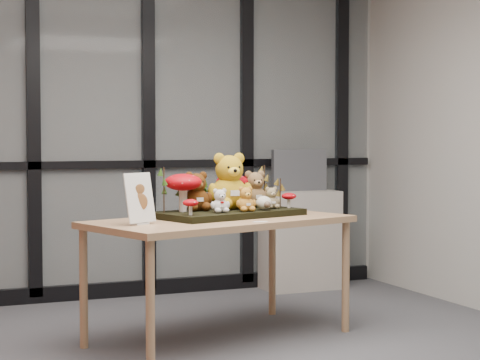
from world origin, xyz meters
name	(u,v)px	position (x,y,z in m)	size (l,w,h in m)	color
room_shell	(202,57)	(0.00, 0.00, 1.68)	(5.00, 5.00, 5.00)	#ACA9A2
glass_partition	(92,117)	(0.00, 2.47, 1.42)	(4.90, 0.06, 2.78)	#2D383F
display_table	(220,229)	(0.42, 0.83, 0.70)	(1.79, 1.26, 0.76)	#A8815B
diorama_tray	(229,213)	(0.52, 0.93, 0.78)	(0.93, 0.47, 0.04)	black
bear_pooh_yellow	(229,178)	(0.56, 1.01, 1.00)	(0.31, 0.28, 0.40)	gold
bear_brown_medium	(196,189)	(0.32, 0.98, 0.94)	(0.21, 0.19, 0.27)	#4C260A
bear_tan_back	(255,187)	(0.77, 1.08, 0.94)	(0.20, 0.18, 0.27)	brown
bear_small_yellow	(246,198)	(0.59, 0.81, 0.89)	(0.13, 0.12, 0.17)	orange
bear_white_bow	(220,199)	(0.40, 0.79, 0.88)	(0.13, 0.11, 0.16)	white
bear_beige_small	(271,197)	(0.82, 0.94, 0.88)	(0.12, 0.11, 0.16)	#907D55
plush_cream_hedgehog	(264,202)	(0.73, 0.85, 0.85)	(0.08, 0.07, 0.10)	silver
mushroom_back_left	(183,191)	(0.22, 0.95, 0.93)	(0.24, 0.24, 0.26)	#AA050D
mushroom_back_right	(232,189)	(0.62, 1.13, 0.92)	(0.22, 0.22, 0.24)	#AA050D
mushroom_front_left	(191,206)	(0.18, 0.70, 0.86)	(0.10, 0.10, 0.11)	#AA050D
mushroom_front_right	(289,199)	(0.96, 0.95, 0.86)	(0.10, 0.10, 0.11)	#AA050D
sprig_green_far_left	(164,190)	(0.09, 0.92, 0.94)	(0.05, 0.05, 0.28)	#16390D
sprig_green_mid_left	(181,192)	(0.23, 1.02, 0.92)	(0.05, 0.05, 0.23)	#16390D
sprig_dry_far_right	(264,186)	(0.86, 1.14, 0.94)	(0.05, 0.05, 0.28)	brown
sprig_dry_mid_right	(280,193)	(0.93, 1.03, 0.90)	(0.05, 0.05, 0.19)	brown
sprig_green_centre	(204,195)	(0.41, 1.08, 0.90)	(0.05, 0.05, 0.19)	#16390D
sign_holder	(140,200)	(-0.14, 0.68, 0.90)	(0.21, 0.15, 0.30)	silver
label_card	(260,222)	(0.57, 0.54, 0.76)	(0.09, 0.03, 0.00)	white
cabinet	(300,240)	(1.69, 2.25, 0.41)	(0.61, 0.36, 0.82)	#A79F95
monitor	(299,170)	(1.69, 2.27, 0.99)	(0.49, 0.05, 0.34)	#4D4F54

